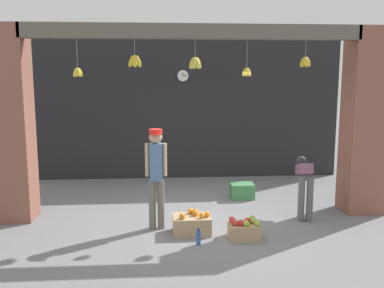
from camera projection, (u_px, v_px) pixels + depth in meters
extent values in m
plane|color=slate|center=(194.00, 220.00, 7.30)|extent=(60.00, 60.00, 0.00)
cube|color=#232326|center=(184.00, 110.00, 10.13)|extent=(7.44, 0.12, 3.26)
cube|color=brown|center=(9.00, 124.00, 7.11)|extent=(0.70, 0.60, 3.26)
cube|color=brown|center=(366.00, 122.00, 7.56)|extent=(0.70, 0.60, 3.26)
cube|color=#5B564C|center=(194.00, 32.00, 6.92)|extent=(5.54, 0.24, 0.24)
cylinder|color=#B2AD99|center=(77.00, 53.00, 6.84)|extent=(0.01, 0.01, 0.46)
ellipsoid|color=yellow|center=(80.00, 72.00, 6.89)|extent=(0.10, 0.06, 0.16)
ellipsoid|color=yellow|center=(79.00, 72.00, 6.92)|extent=(0.08, 0.10, 0.17)
ellipsoid|color=yellow|center=(77.00, 72.00, 6.92)|extent=(0.08, 0.10, 0.17)
ellipsoid|color=yellow|center=(75.00, 72.00, 6.88)|extent=(0.10, 0.06, 0.16)
ellipsoid|color=yellow|center=(76.00, 72.00, 6.85)|extent=(0.08, 0.10, 0.17)
ellipsoid|color=yellow|center=(79.00, 72.00, 6.85)|extent=(0.08, 0.10, 0.17)
cylinder|color=#B2AD99|center=(135.00, 47.00, 6.85)|extent=(0.01, 0.01, 0.26)
ellipsoid|color=yellow|center=(138.00, 61.00, 6.89)|extent=(0.14, 0.08, 0.22)
ellipsoid|color=yellow|center=(135.00, 61.00, 6.94)|extent=(0.08, 0.14, 0.22)
ellipsoid|color=yellow|center=(132.00, 61.00, 6.89)|extent=(0.14, 0.08, 0.22)
ellipsoid|color=yellow|center=(135.00, 61.00, 6.84)|extent=(0.08, 0.14, 0.22)
cylinder|color=#B2AD99|center=(195.00, 48.00, 6.99)|extent=(0.01, 0.01, 0.29)
ellipsoid|color=yellow|center=(198.00, 63.00, 7.03)|extent=(0.14, 0.08, 0.21)
ellipsoid|color=yellow|center=(197.00, 63.00, 7.07)|extent=(0.12, 0.13, 0.23)
ellipsoid|color=yellow|center=(194.00, 63.00, 7.08)|extent=(0.09, 0.14, 0.22)
ellipsoid|color=yellow|center=(192.00, 63.00, 7.05)|extent=(0.14, 0.11, 0.22)
ellipsoid|color=yellow|center=(192.00, 63.00, 7.00)|extent=(0.14, 0.11, 0.22)
ellipsoid|color=yellow|center=(195.00, 63.00, 6.97)|extent=(0.09, 0.14, 0.22)
ellipsoid|color=yellow|center=(197.00, 63.00, 6.99)|extent=(0.12, 0.13, 0.23)
cylinder|color=#B2AD99|center=(247.00, 54.00, 7.05)|extent=(0.01, 0.01, 0.46)
ellipsoid|color=gold|center=(249.00, 72.00, 7.10)|extent=(0.10, 0.05, 0.16)
ellipsoid|color=gold|center=(248.00, 72.00, 7.13)|extent=(0.09, 0.09, 0.16)
ellipsoid|color=gold|center=(246.00, 72.00, 7.14)|extent=(0.07, 0.10, 0.16)
ellipsoid|color=gold|center=(244.00, 72.00, 7.11)|extent=(0.10, 0.08, 0.16)
ellipsoid|color=gold|center=(245.00, 72.00, 7.08)|extent=(0.10, 0.08, 0.16)
ellipsoid|color=gold|center=(247.00, 72.00, 7.06)|extent=(0.07, 0.10, 0.16)
ellipsoid|color=gold|center=(248.00, 72.00, 7.07)|extent=(0.09, 0.09, 0.16)
cylinder|color=#B2AD99|center=(306.00, 49.00, 7.13)|extent=(0.01, 0.01, 0.28)
ellipsoid|color=yellow|center=(308.00, 62.00, 7.17)|extent=(0.12, 0.07, 0.19)
ellipsoid|color=yellow|center=(306.00, 62.00, 7.20)|extent=(0.10, 0.11, 0.19)
ellipsoid|color=yellow|center=(304.00, 62.00, 7.21)|extent=(0.08, 0.12, 0.19)
ellipsoid|color=yellow|center=(303.00, 62.00, 7.18)|extent=(0.12, 0.09, 0.19)
ellipsoid|color=yellow|center=(303.00, 62.00, 7.14)|extent=(0.12, 0.09, 0.19)
ellipsoid|color=yellow|center=(306.00, 62.00, 7.12)|extent=(0.08, 0.12, 0.19)
ellipsoid|color=yellow|center=(308.00, 62.00, 7.13)|extent=(0.10, 0.11, 0.19)
cylinder|color=#6B665B|center=(161.00, 204.00, 6.83)|extent=(0.11, 0.11, 0.79)
cylinder|color=#6B665B|center=(152.00, 205.00, 6.82)|extent=(0.11, 0.11, 0.79)
cube|color=#4C7099|center=(156.00, 162.00, 6.72)|extent=(0.20, 0.17, 0.59)
cylinder|color=tan|center=(165.00, 160.00, 6.72)|extent=(0.06, 0.06, 0.52)
cylinder|color=tan|center=(147.00, 160.00, 6.70)|extent=(0.06, 0.06, 0.52)
sphere|color=tan|center=(156.00, 137.00, 6.66)|extent=(0.20, 0.20, 0.20)
cylinder|color=red|center=(156.00, 131.00, 6.64)|extent=(0.21, 0.21, 0.07)
cube|color=red|center=(156.00, 134.00, 6.55)|extent=(0.17, 0.11, 0.01)
cylinder|color=#56565B|center=(301.00, 199.00, 7.17)|extent=(0.11, 0.11, 0.77)
cylinder|color=#56565B|center=(310.00, 199.00, 7.16)|extent=(0.11, 0.11, 0.77)
cube|color=#754760|center=(304.00, 169.00, 7.35)|extent=(0.31, 0.60, 0.31)
sphere|color=black|center=(301.00, 161.00, 7.69)|extent=(0.19, 0.19, 0.19)
cube|color=tan|center=(192.00, 224.00, 6.66)|extent=(0.58, 0.43, 0.28)
sphere|color=orange|center=(191.00, 211.00, 6.76)|extent=(0.09, 0.09, 0.09)
sphere|color=orange|center=(196.00, 212.00, 6.73)|extent=(0.09, 0.09, 0.09)
sphere|color=orange|center=(195.00, 213.00, 6.65)|extent=(0.09, 0.09, 0.09)
sphere|color=orange|center=(207.00, 214.00, 6.60)|extent=(0.09, 0.09, 0.09)
sphere|color=orange|center=(182.00, 216.00, 6.51)|extent=(0.09, 0.09, 0.09)
sphere|color=orange|center=(202.00, 215.00, 6.55)|extent=(0.09, 0.09, 0.09)
cube|color=tan|center=(244.00, 231.00, 6.45)|extent=(0.45, 0.38, 0.23)
sphere|color=red|center=(235.00, 223.00, 6.34)|extent=(0.09, 0.09, 0.09)
sphere|color=red|center=(248.00, 221.00, 6.44)|extent=(0.09, 0.09, 0.09)
sphere|color=red|center=(241.00, 223.00, 6.34)|extent=(0.09, 0.09, 0.09)
sphere|color=#99B238|center=(246.00, 223.00, 6.32)|extent=(0.09, 0.09, 0.09)
sphere|color=red|center=(233.00, 221.00, 6.41)|extent=(0.09, 0.09, 0.09)
sphere|color=red|center=(232.00, 220.00, 6.49)|extent=(0.09, 0.09, 0.09)
sphere|color=#99B238|center=(254.00, 221.00, 6.42)|extent=(0.09, 0.09, 0.09)
sphere|color=#99B238|center=(252.00, 218.00, 6.55)|extent=(0.09, 0.09, 0.09)
sphere|color=#99B238|center=(257.00, 223.00, 6.32)|extent=(0.09, 0.09, 0.09)
cube|color=#42844C|center=(242.00, 191.00, 8.57)|extent=(0.46, 0.36, 0.30)
cylinder|color=#2D60AD|center=(198.00, 237.00, 6.20)|extent=(0.07, 0.07, 0.22)
cylinder|color=black|center=(198.00, 229.00, 6.18)|extent=(0.04, 0.04, 0.02)
cylinder|color=black|center=(183.00, 76.00, 9.93)|extent=(0.27, 0.01, 0.27)
cylinder|color=white|center=(183.00, 76.00, 9.92)|extent=(0.26, 0.02, 0.26)
cube|color=black|center=(183.00, 74.00, 9.91)|extent=(0.01, 0.01, 0.07)
cube|color=black|center=(185.00, 76.00, 9.91)|extent=(0.10, 0.01, 0.01)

